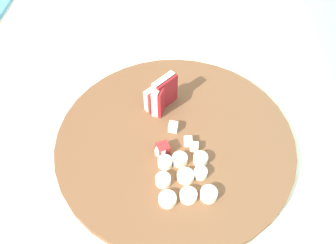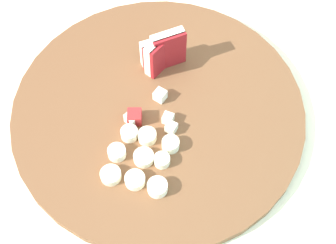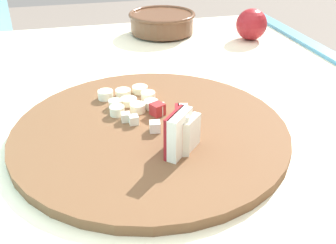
{
  "view_description": "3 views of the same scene",
  "coord_description": "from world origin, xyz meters",
  "px_view_note": "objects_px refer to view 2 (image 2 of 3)",
  "views": [
    {
      "loc": [
        0.36,
        0.09,
        1.39
      ],
      "look_at": [
        -0.01,
        0.07,
        0.95
      ],
      "focal_mm": 35.23,
      "sensor_mm": 36.0,
      "label": 1
    },
    {
      "loc": [
        0.32,
        0.25,
        1.48
      ],
      "look_at": [
        0.03,
        0.12,
        0.95
      ],
      "focal_mm": 49.26,
      "sensor_mm": 36.0,
      "label": 2
    },
    {
      "loc": [
        -0.51,
        0.19,
        1.22
      ],
      "look_at": [
        -0.04,
        0.06,
        0.94
      ],
      "focal_mm": 41.39,
      "sensor_mm": 36.0,
      "label": 3
    }
  ],
  "objects_px": {
    "apple_dice_pile": "(147,115)",
    "banana_slice_rows": "(141,159)",
    "cutting_board": "(157,112)",
    "apple_wedge_fan": "(161,53)"
  },
  "relations": [
    {
      "from": "cutting_board",
      "to": "apple_wedge_fan",
      "type": "bearing_deg",
      "value": -158.92
    },
    {
      "from": "apple_wedge_fan",
      "to": "banana_slice_rows",
      "type": "distance_m",
      "value": 0.17
    },
    {
      "from": "apple_wedge_fan",
      "to": "apple_dice_pile",
      "type": "bearing_deg",
      "value": 14.19
    },
    {
      "from": "cutting_board",
      "to": "apple_dice_pile",
      "type": "height_order",
      "value": "apple_dice_pile"
    },
    {
      "from": "apple_wedge_fan",
      "to": "banana_slice_rows",
      "type": "relative_size",
      "value": 0.64
    },
    {
      "from": "apple_wedge_fan",
      "to": "apple_dice_pile",
      "type": "height_order",
      "value": "apple_wedge_fan"
    },
    {
      "from": "cutting_board",
      "to": "banana_slice_rows",
      "type": "xyz_separation_m",
      "value": [
        0.08,
        0.02,
        0.01
      ]
    },
    {
      "from": "apple_dice_pile",
      "to": "banana_slice_rows",
      "type": "xyz_separation_m",
      "value": [
        0.07,
        0.02,
        -0.0
      ]
    },
    {
      "from": "cutting_board",
      "to": "apple_wedge_fan",
      "type": "relative_size",
      "value": 6.64
    },
    {
      "from": "apple_dice_pile",
      "to": "banana_slice_rows",
      "type": "distance_m",
      "value": 0.07
    }
  ]
}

